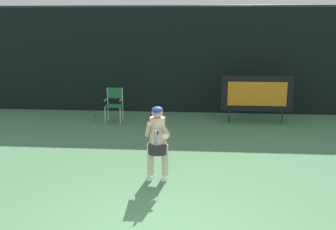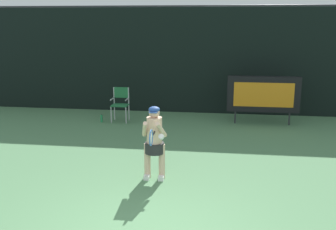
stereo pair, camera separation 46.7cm
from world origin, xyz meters
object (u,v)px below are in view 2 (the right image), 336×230
Objects in this scene: umpire_chair at (120,102)px; water_bottle at (102,118)px; tennis_racket at (151,137)px; scoreboard at (263,94)px; tennis_player at (154,139)px.

umpire_chair is 4.08× the size of water_bottle.
tennis_racket is at bearing -69.23° from umpire_chair.
scoreboard is 8.30× the size of water_bottle.
tennis_racket is at bearing -116.27° from scoreboard.
tennis_player reaches higher than umpire_chair.
scoreboard reaches higher than water_bottle.
water_bottle is at bearing 105.38° from tennis_racket.
scoreboard is at bearing 4.93° from water_bottle.
tennis_player is at bearing -60.26° from water_bottle.
tennis_racket is (1.89, -5.00, 0.41)m from umpire_chair.
tennis_player is 0.55m from tennis_racket.
scoreboard is 5.81m from tennis_racket.
umpire_chair is 1.79× the size of tennis_racket.
umpire_chair is 5.36m from tennis_racket.
tennis_player is at bearing -67.44° from umpire_chair.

